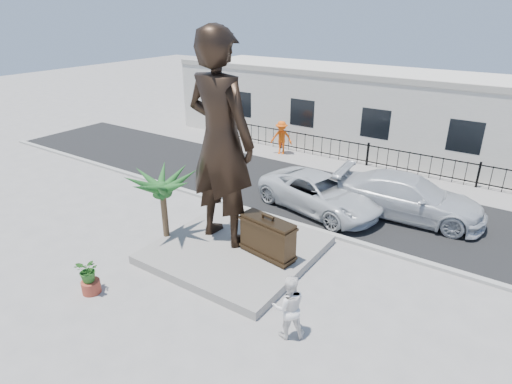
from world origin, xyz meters
TOP-DOWN VIEW (x-y plane):
  - ground at (0.00, 0.00)m, footprint 100.00×100.00m
  - street at (0.00, 8.00)m, footprint 40.00×7.00m
  - curb at (0.00, 4.50)m, footprint 40.00×0.25m
  - far_sidewalk at (0.00, 12.00)m, footprint 40.00×2.50m
  - plinth at (-0.50, 1.50)m, footprint 5.20×5.20m
  - fence at (0.00, 12.80)m, footprint 22.00×0.10m
  - building at (0.00, 17.00)m, footprint 28.00×7.00m
  - statue at (-1.24, 1.74)m, footprint 2.79×1.95m
  - suitcase at (0.75, 1.59)m, footprint 2.01×0.90m
  - tourist at (3.09, -1.04)m, footprint 1.12×1.09m
  - car_white at (0.33, 6.34)m, footprint 5.90×3.66m
  - car_silver at (3.61, 7.79)m, footprint 6.14×2.92m
  - worker at (-4.92, 11.89)m, footprint 1.43×1.10m
  - palm_tree at (-3.06, 0.65)m, footprint 1.80×1.80m
  - planter at (-2.80, -2.81)m, footprint 0.56×0.56m
  - shrub at (-2.80, -2.81)m, footprint 0.74×0.65m

SIDE VIEW (x-z plane):
  - ground at x=0.00m, z-range 0.00..0.00m
  - palm_tree at x=-3.06m, z-range -1.60..1.60m
  - street at x=0.00m, z-range 0.00..0.01m
  - far_sidewalk at x=0.00m, z-range 0.00..0.02m
  - curb at x=0.00m, z-range 0.00..0.12m
  - plinth at x=-0.50m, z-range 0.00..0.30m
  - planter at x=-2.80m, z-range 0.00..0.40m
  - fence at x=0.00m, z-range 0.00..1.20m
  - car_white at x=0.33m, z-range 0.01..1.53m
  - shrub at x=-2.80m, z-range 0.40..1.17m
  - car_silver at x=3.61m, z-range 0.01..1.74m
  - tourist at x=3.09m, z-range 0.00..1.82m
  - suitcase at x=0.75m, z-range 0.30..1.67m
  - worker at x=-4.92m, z-range 0.02..1.98m
  - building at x=0.00m, z-range 0.00..4.40m
  - statue at x=-1.24m, z-range 0.30..7.59m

